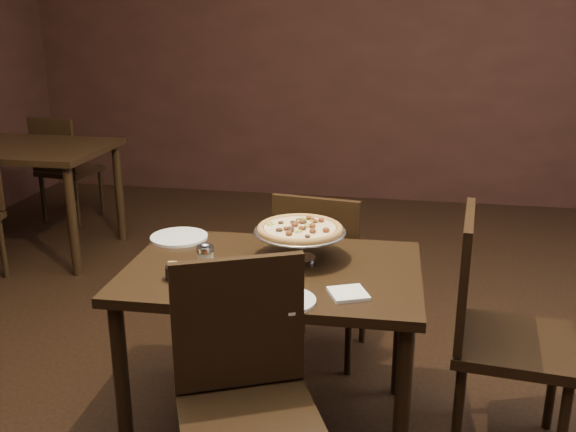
# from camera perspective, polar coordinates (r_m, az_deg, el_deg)

# --- Properties ---
(room) EXTENTS (6.04, 7.04, 2.84)m
(room) POSITION_cam_1_polar(r_m,az_deg,el_deg) (2.26, 1.95, 11.87)
(room) COLOR black
(room) RESTS_ON ground
(dining_table) EXTENTS (1.14, 0.77, 0.70)m
(dining_table) POSITION_cam_1_polar(r_m,az_deg,el_deg) (2.49, -1.35, -6.56)
(dining_table) COLOR black
(dining_table) RESTS_ON ground
(background_table) EXTENTS (1.22, 0.81, 0.76)m
(background_table) POSITION_cam_1_polar(r_m,az_deg,el_deg) (4.78, -22.80, 4.61)
(background_table) COLOR black
(background_table) RESTS_ON ground
(pizza_stand) EXTENTS (0.36, 0.36, 0.15)m
(pizza_stand) POSITION_cam_1_polar(r_m,az_deg,el_deg) (2.50, 1.07, -1.19)
(pizza_stand) COLOR #B6B7BE
(pizza_stand) RESTS_ON dining_table
(parmesan_shaker) EXTENTS (0.07, 0.07, 0.12)m
(parmesan_shaker) POSITION_cam_1_polar(r_m,az_deg,el_deg) (2.41, -7.36, -3.74)
(parmesan_shaker) COLOR beige
(parmesan_shaker) RESTS_ON dining_table
(pepper_flake_shaker) EXTENTS (0.06, 0.06, 0.11)m
(pepper_flake_shaker) POSITION_cam_1_polar(r_m,az_deg,el_deg) (2.27, -6.25, -5.21)
(pepper_flake_shaker) COLOR maroon
(pepper_flake_shaker) RESTS_ON dining_table
(packet_caddy) EXTENTS (0.08, 0.08, 0.06)m
(packet_caddy) POSITION_cam_1_polar(r_m,az_deg,el_deg) (2.38, -9.90, -4.90)
(packet_caddy) COLOR black
(packet_caddy) RESTS_ON dining_table
(napkin_stack) EXTENTS (0.16, 0.16, 0.01)m
(napkin_stack) POSITION_cam_1_polar(r_m,az_deg,el_deg) (2.23, 5.38, -6.89)
(napkin_stack) COLOR white
(napkin_stack) RESTS_ON dining_table
(plate_left) EXTENTS (0.24, 0.24, 0.01)m
(plate_left) POSITION_cam_1_polar(r_m,az_deg,el_deg) (2.80, -9.66, -1.87)
(plate_left) COLOR white
(plate_left) RESTS_ON dining_table
(plate_near) EXTENTS (0.21, 0.21, 0.01)m
(plate_near) POSITION_cam_1_polar(r_m,az_deg,el_deg) (2.17, -0.31, -7.52)
(plate_near) COLOR white
(plate_near) RESTS_ON dining_table
(serving_spatula) EXTENTS (0.14, 0.14, 0.02)m
(serving_spatula) POSITION_cam_1_polar(r_m,az_deg,el_deg) (2.41, 0.38, -2.05)
(serving_spatula) COLOR #B6B7BE
(serving_spatula) RESTS_ON pizza_stand
(chair_far) EXTENTS (0.45, 0.45, 0.86)m
(chair_far) POSITION_cam_1_polar(r_m,az_deg,el_deg) (3.04, 2.98, -4.86)
(chair_far) COLOR black
(chair_far) RESTS_ON ground
(chair_near) EXTENTS (0.56, 0.56, 0.91)m
(chair_near) POSITION_cam_1_polar(r_m,az_deg,el_deg) (2.07, -3.72, -15.65)
(chair_near) COLOR black
(chair_near) RESTS_ON ground
(chair_side) EXTENTS (0.48, 0.48, 0.94)m
(chair_side) POSITION_cam_1_polar(r_m,az_deg,el_deg) (2.54, 17.89, -9.28)
(chair_side) COLOR black
(chair_side) RESTS_ON ground
(bg_chair_far) EXTENTS (0.46, 0.46, 0.86)m
(bg_chair_far) POSITION_cam_1_polar(r_m,az_deg,el_deg) (5.41, -19.28, 4.28)
(bg_chair_far) COLOR black
(bg_chair_far) RESTS_ON ground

